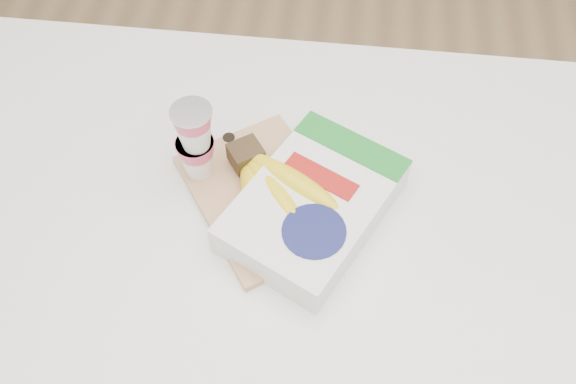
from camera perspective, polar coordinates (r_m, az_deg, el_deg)
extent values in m
cube|color=white|center=(1.40, 0.44, -15.84)|extent=(1.36, 0.91, 1.02)
cube|color=tan|center=(0.98, -2.15, -0.30)|extent=(0.31, 0.33, 0.01)
cube|color=#382816|center=(0.99, -3.76, 3.31)|extent=(0.06, 0.06, 0.03)
ellipsoid|color=yellow|center=(0.94, -2.77, -1.09)|extent=(0.10, 0.19, 0.05)
sphere|color=#382816|center=(0.90, -1.74, -5.54)|extent=(0.01, 0.01, 0.01)
ellipsoid|color=yellow|center=(0.94, -1.06, -0.33)|extent=(0.15, 0.17, 0.05)
sphere|color=#382816|center=(0.90, 1.73, -4.15)|extent=(0.01, 0.01, 0.01)
ellipsoid|color=yellow|center=(0.95, 0.32, 0.86)|extent=(0.18, 0.13, 0.05)
sphere|color=#382816|center=(0.92, 4.45, -1.90)|extent=(0.01, 0.01, 0.01)
cylinder|color=silver|center=(0.90, -8.64, 7.07)|extent=(0.06, 0.06, 0.00)
cube|color=white|center=(0.95, 2.24, -1.24)|extent=(0.28, 0.32, 0.06)
cube|color=#1C7E27|center=(0.98, 5.73, 4.15)|extent=(0.18, 0.13, 0.00)
cylinder|color=navy|center=(0.89, 2.33, -3.50)|extent=(0.12, 0.12, 0.00)
cube|color=#A71713|center=(0.94, 2.92, 1.42)|extent=(0.12, 0.08, 0.00)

